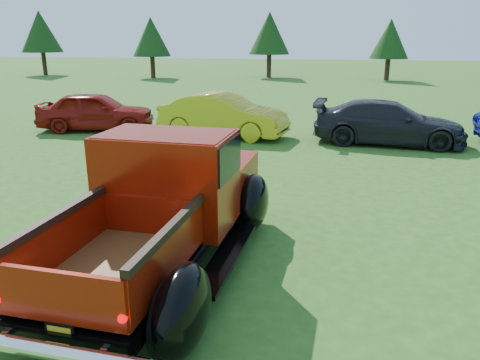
{
  "coord_description": "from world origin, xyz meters",
  "views": [
    {
      "loc": [
        1.49,
        -7.12,
        3.29
      ],
      "look_at": [
        0.18,
        0.2,
        0.97
      ],
      "focal_mm": 35.0,
      "sensor_mm": 36.0,
      "label": 1
    }
  ],
  "objects_px": {
    "tree_far_west": "(41,32)",
    "pickup_truck": "(169,201)",
    "tree_mid_right": "(390,39)",
    "show_car_red": "(96,111)",
    "tree_mid_left": "(270,33)",
    "show_car_grey": "(388,123)",
    "tree_west": "(151,37)",
    "show_car_yellow": "(223,115)"
  },
  "relations": [
    {
      "from": "tree_far_west",
      "to": "pickup_truck",
      "type": "xyz_separation_m",
      "value": [
        21.3,
        -30.87,
        -2.59
      ]
    },
    {
      "from": "tree_mid_right",
      "to": "show_car_red",
      "type": "bearing_deg",
      "value": -119.98
    },
    {
      "from": "tree_mid_left",
      "to": "tree_mid_right",
      "type": "bearing_deg",
      "value": -6.34
    },
    {
      "from": "show_car_grey",
      "to": "show_car_red",
      "type": "bearing_deg",
      "value": 92.69
    },
    {
      "from": "tree_west",
      "to": "show_car_grey",
      "type": "height_order",
      "value": "tree_west"
    },
    {
      "from": "tree_far_west",
      "to": "tree_mid_right",
      "type": "xyz_separation_m",
      "value": [
        28.0,
        -0.0,
        -0.55
      ]
    },
    {
      "from": "show_car_red",
      "to": "show_car_yellow",
      "type": "height_order",
      "value": "show_car_yellow"
    },
    {
      "from": "show_car_yellow",
      "to": "show_car_grey",
      "type": "xyz_separation_m",
      "value": [
        5.31,
        -0.2,
        -0.04
      ]
    },
    {
      "from": "tree_far_west",
      "to": "show_car_yellow",
      "type": "bearing_deg",
      "value": -47.3
    },
    {
      "from": "tree_west",
      "to": "show_car_grey",
      "type": "distance_m",
      "value": 26.28
    },
    {
      "from": "tree_west",
      "to": "show_car_grey",
      "type": "relative_size",
      "value": 1.0
    },
    {
      "from": "show_car_yellow",
      "to": "show_car_grey",
      "type": "height_order",
      "value": "show_car_yellow"
    },
    {
      "from": "show_car_grey",
      "to": "tree_west",
      "type": "bearing_deg",
      "value": 41.41
    },
    {
      "from": "tree_far_west",
      "to": "tree_mid_right",
      "type": "relative_size",
      "value": 1.18
    },
    {
      "from": "show_car_red",
      "to": "tree_far_west",
      "type": "bearing_deg",
      "value": 24.02
    },
    {
      "from": "tree_mid_left",
      "to": "show_car_yellow",
      "type": "relative_size",
      "value": 1.16
    },
    {
      "from": "tree_mid_right",
      "to": "pickup_truck",
      "type": "relative_size",
      "value": 0.81
    },
    {
      "from": "tree_mid_right",
      "to": "show_car_yellow",
      "type": "bearing_deg",
      "value": -109.65
    },
    {
      "from": "tree_west",
      "to": "show_car_grey",
      "type": "xyz_separation_m",
      "value": [
        15.5,
        -21.09,
        -2.44
      ]
    },
    {
      "from": "tree_mid_left",
      "to": "pickup_truck",
      "type": "xyz_separation_m",
      "value": [
        2.3,
        -31.87,
        -2.45
      ]
    },
    {
      "from": "tree_mid_left",
      "to": "show_car_grey",
      "type": "relative_size",
      "value": 1.09
    },
    {
      "from": "tree_mid_left",
      "to": "tree_mid_right",
      "type": "xyz_separation_m",
      "value": [
        9.0,
        -1.0,
        -0.41
      ]
    },
    {
      "from": "pickup_truck",
      "to": "tree_far_west",
      "type": "bearing_deg",
      "value": 128.44
    },
    {
      "from": "tree_mid_left",
      "to": "tree_mid_right",
      "type": "relative_size",
      "value": 1.14
    },
    {
      "from": "pickup_truck",
      "to": "show_car_grey",
      "type": "height_order",
      "value": "pickup_truck"
    },
    {
      "from": "tree_mid_left",
      "to": "show_car_yellow",
      "type": "distance_m",
      "value": 23.07
    },
    {
      "from": "tree_mid_left",
      "to": "show_car_yellow",
      "type": "height_order",
      "value": "tree_mid_left"
    },
    {
      "from": "tree_far_west",
      "to": "show_car_grey",
      "type": "bearing_deg",
      "value": -40.9
    },
    {
      "from": "tree_west",
      "to": "pickup_truck",
      "type": "distance_m",
      "value": 32.01
    },
    {
      "from": "show_car_yellow",
      "to": "tree_west",
      "type": "bearing_deg",
      "value": 36.88
    },
    {
      "from": "tree_far_west",
      "to": "tree_west",
      "type": "height_order",
      "value": "tree_far_west"
    },
    {
      "from": "pickup_truck",
      "to": "show_car_red",
      "type": "relative_size",
      "value": 1.34
    },
    {
      "from": "tree_far_west",
      "to": "pickup_truck",
      "type": "height_order",
      "value": "tree_far_west"
    },
    {
      "from": "show_car_yellow",
      "to": "show_car_grey",
      "type": "distance_m",
      "value": 5.32
    },
    {
      "from": "tree_west",
      "to": "show_car_red",
      "type": "relative_size",
      "value": 1.14
    },
    {
      "from": "tree_far_west",
      "to": "show_car_red",
      "type": "distance_m",
      "value": 26.79
    },
    {
      "from": "tree_west",
      "to": "show_car_yellow",
      "type": "xyz_separation_m",
      "value": [
        10.19,
        -20.88,
        -2.4
      ]
    },
    {
      "from": "tree_west",
      "to": "tree_mid_right",
      "type": "distance_m",
      "value": 18.03
    },
    {
      "from": "tree_mid_left",
      "to": "tree_mid_right",
      "type": "height_order",
      "value": "tree_mid_left"
    },
    {
      "from": "pickup_truck",
      "to": "show_car_grey",
      "type": "xyz_separation_m",
      "value": [
        4.2,
        8.79,
        -0.26
      ]
    },
    {
      "from": "pickup_truck",
      "to": "tree_mid_right",
      "type": "bearing_deg",
      "value": 81.59
    },
    {
      "from": "tree_mid_left",
      "to": "show_car_grey",
      "type": "bearing_deg",
      "value": -74.28
    }
  ]
}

